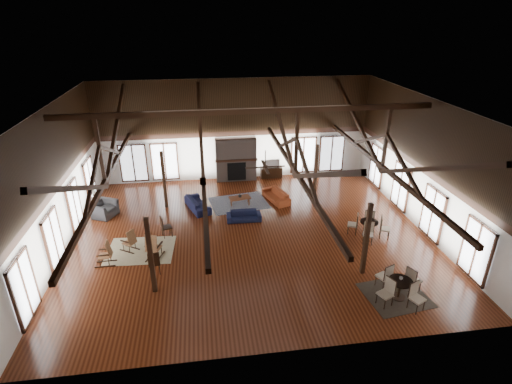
{
  "coord_description": "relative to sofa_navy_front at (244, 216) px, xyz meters",
  "views": [
    {
      "loc": [
        -1.98,
        -15.79,
        9.45
      ],
      "look_at": [
        0.41,
        1.0,
        1.7
      ],
      "focal_mm": 28.0,
      "sensor_mm": 36.0,
      "label": 1
    }
  ],
  "objects": [
    {
      "name": "side_table_lamp",
      "position": [
        -7.47,
        2.26,
        0.21
      ],
      "size": [
        0.47,
        0.47,
        1.2
      ],
      "color": "black",
      "rests_on": "floor"
    },
    {
      "name": "side_chair_b",
      "position": [
        -3.94,
        -3.9,
        0.36
      ],
      "size": [
        0.5,
        0.5,
        1.04
      ],
      "rotation": [
        0.0,
        0.0,
        0.16
      ],
      "color": "black",
      "rests_on": "floor"
    },
    {
      "name": "floor",
      "position": [
        0.13,
        -1.43,
        -0.24
      ],
      "size": [
        16.0,
        16.0,
        0.0
      ],
      "primitive_type": "plane",
      "color": "#642B15",
      "rests_on": "ground"
    },
    {
      "name": "rocking_chair_b",
      "position": [
        -4.09,
        -2.79,
        0.31
      ],
      "size": [
        0.77,
        1.02,
        1.18
      ],
      "rotation": [
        0.0,
        0.0,
        -0.36
      ],
      "color": "brown",
      "rests_on": "floor"
    },
    {
      "name": "cup_far",
      "position": [
        5.51,
        -2.26,
        0.52
      ],
      "size": [
        0.15,
        0.15,
        0.1
      ],
      "primitive_type": "imported",
      "rotation": [
        0.0,
        0.0,
        -0.22
      ],
      "color": "#B2B2B2",
      "rests_on": "cafe_table_far"
    },
    {
      "name": "rug_dark",
      "position": [
        4.81,
        -6.42,
        -0.24
      ],
      "size": [
        2.42,
        2.25,
        0.01
      ],
      "primitive_type": "cube",
      "rotation": [
        0.0,
        0.0,
        0.13
      ],
      "color": "black",
      "rests_on": "floor"
    },
    {
      "name": "television",
      "position": [
        2.32,
        5.32,
        0.68
      ],
      "size": [
        0.94,
        0.18,
        0.54
      ],
      "primitive_type": "imported",
      "rotation": [
        0.0,
        0.0,
        0.06
      ],
      "color": "#B2B2B2",
      "rests_on": "tv_console"
    },
    {
      "name": "ceiling",
      "position": [
        0.13,
        -1.43,
        5.76
      ],
      "size": [
        16.0,
        14.0,
        0.02
      ],
      "primitive_type": "cube",
      "color": "black",
      "rests_on": "wall_back"
    },
    {
      "name": "rocking_chair_c",
      "position": [
        -5.9,
        -2.93,
        0.25
      ],
      "size": [
        0.82,
        0.46,
        1.05
      ],
      "rotation": [
        0.0,
        0.0,
        1.58
      ],
      "color": "brown",
      "rests_on": "floor"
    },
    {
      "name": "ceiling_fan",
      "position": [
        0.63,
        -2.43,
        3.49
      ],
      "size": [
        1.6,
        1.6,
        0.75
      ],
      "color": "black",
      "rests_on": "roof_truss"
    },
    {
      "name": "rug_navy",
      "position": [
        -0.05,
        1.98,
        -0.24
      ],
      "size": [
        3.26,
        2.65,
        0.01
      ],
      "primitive_type": "cube",
      "rotation": [
        0.0,
        0.0,
        0.16
      ],
      "color": "#1C284F",
      "rests_on": "floor"
    },
    {
      "name": "wall_back",
      "position": [
        0.13,
        5.57,
        2.76
      ],
      "size": [
        16.0,
        0.02,
        6.0
      ],
      "primitive_type": "cube",
      "color": "silver",
      "rests_on": "floor"
    },
    {
      "name": "rocking_chair_a",
      "position": [
        -5.11,
        -2.02,
        0.22
      ],
      "size": [
        0.87,
        0.76,
        0.99
      ],
      "rotation": [
        0.0,
        0.0,
        1.0
      ],
      "color": "brown",
      "rests_on": "floor"
    },
    {
      "name": "tv_console",
      "position": [
        2.31,
        5.32,
        0.08
      ],
      "size": [
        1.31,
        0.49,
        0.65
      ],
      "primitive_type": "cube",
      "color": "black",
      "rests_on": "floor"
    },
    {
      "name": "sofa_navy_left",
      "position": [
        -2.23,
        1.58,
        0.05
      ],
      "size": [
        2.19,
        1.43,
        0.6
      ],
      "primitive_type": "imported",
      "rotation": [
        0.0,
        0.0,
        1.91
      ],
      "color": "#121433",
      "rests_on": "floor"
    },
    {
      "name": "armchair",
      "position": [
        -6.9,
        1.46,
        0.14
      ],
      "size": [
        1.5,
        1.44,
        0.76
      ],
      "primitive_type": "imported",
      "rotation": [
        0.0,
        0.0,
        1.1
      ],
      "color": "#313033",
      "rests_on": "floor"
    },
    {
      "name": "wall_left",
      "position": [
        -7.87,
        -1.43,
        2.76
      ],
      "size": [
        0.02,
        14.0,
        6.0
      ],
      "primitive_type": "cube",
      "color": "silver",
      "rests_on": "floor"
    },
    {
      "name": "fireplace",
      "position": [
        0.13,
        5.24,
        1.04
      ],
      "size": [
        2.5,
        0.69,
        2.6
      ],
      "color": "#746258",
      "rests_on": "floor"
    },
    {
      "name": "sofa_orange",
      "position": [
        1.99,
        2.02,
        0.04
      ],
      "size": [
        2.12,
        1.34,
        0.58
      ],
      "primitive_type": "imported",
      "rotation": [
        0.0,
        0.0,
        -1.26
      ],
      "color": "#933C1C",
      "rests_on": "floor"
    },
    {
      "name": "cafe_table_near",
      "position": [
        4.85,
        -6.55,
        0.27
      ],
      "size": [
        1.97,
        1.97,
        1.02
      ],
      "rotation": [
        0.0,
        0.0,
        0.41
      ],
      "color": "black",
      "rests_on": "floor"
    },
    {
      "name": "wall_right",
      "position": [
        8.13,
        -1.43,
        2.76
      ],
      "size": [
        0.02,
        14.0,
        6.0
      ],
      "primitive_type": "cube",
      "color": "silver",
      "rests_on": "floor"
    },
    {
      "name": "cafe_table_far",
      "position": [
        5.48,
        -2.21,
        0.25
      ],
      "size": [
        1.91,
        1.91,
        0.99
      ],
      "rotation": [
        0.0,
        0.0,
        -0.42
      ],
      "color": "black",
      "rests_on": "floor"
    },
    {
      "name": "vase",
      "position": [
        -0.0,
        1.79,
        0.27
      ],
      "size": [
        0.19,
        0.19,
        0.19
      ],
      "primitive_type": "imported",
      "rotation": [
        0.0,
        0.0,
        -0.05
      ],
      "color": "#B2B2B2",
      "rests_on": "coffee_table"
    },
    {
      "name": "wall_front",
      "position": [
        0.13,
        -8.43,
        2.76
      ],
      "size": [
        16.0,
        0.02,
        6.0
      ],
      "primitive_type": "cube",
      "color": "silver",
      "rests_on": "floor"
    },
    {
      "name": "cup_near",
      "position": [
        4.88,
        -6.48,
        0.54
      ],
      "size": [
        0.17,
        0.17,
        0.1
      ],
      "primitive_type": "imported",
      "rotation": [
        0.0,
        0.0,
        -0.34
      ],
      "color": "#B2B2B2",
      "rests_on": "cafe_table_near"
    },
    {
      "name": "sofa_navy_front",
      "position": [
        0.0,
        0.0,
        0.0
      ],
      "size": [
        1.69,
        0.69,
        0.49
      ],
      "primitive_type": "imported",
      "rotation": [
        0.0,
        0.0,
        -0.02
      ],
      "color": "#141837",
      "rests_on": "floor"
    },
    {
      "name": "side_chair_a",
      "position": [
        -3.74,
        -1.04,
        0.36
      ],
      "size": [
        0.56,
        0.56,
        1.04
      ],
      "rotation": [
        0.0,
        0.0,
        -1.24
      ],
      "color": "black",
      "rests_on": "floor"
    },
    {
      "name": "coffee_table",
      "position": [
        -0.02,
        1.79,
        0.12
      ],
      "size": [
        1.19,
        0.76,
        0.42
      ],
      "rotation": [
        0.0,
        0.0,
        0.2
      ],
      "color": "brown",
      "rests_on": "floor"
    },
    {
      "name": "roof_truss",
      "position": [
        0.13,
        -1.43,
        3.78
      ],
      "size": [
        15.6,
        14.07,
        3.14
      ],
      "color": "black",
      "rests_on": "wall_back"
    },
    {
      "name": "rug_tan",
      "position": [
        -4.72,
        -2.07,
        -0.24
      ],
      "size": [
        2.94,
        2.37,
        0.01
      ],
      "primitive_type": "cube",
      "rotation": [
        0.0,
        0.0,
        -0.06
      ],
      "color": "#C0B385",
      "rests_on": "floor"
    },
    {
      "name": "post_grid",
      "position": [
        0.13,
        -1.43,
        1.28
      ],
      "size": [
        8.16,
        7.16,
        3.05
      ],
      "color": "black",
      "rests_on": "floor"
    }
  ]
}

